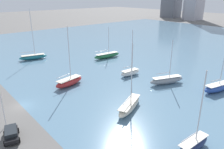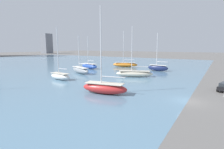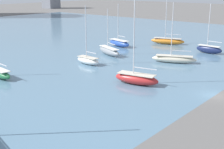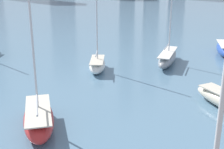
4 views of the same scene
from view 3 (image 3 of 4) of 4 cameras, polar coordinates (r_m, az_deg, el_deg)
The scene contains 8 objects.
ground_plane at distance 49.88m, azimuth 18.29°, elevation -3.69°, with size 500.00×500.00×0.00m, color #605E5B.
sailboat_red at distance 52.72m, azimuth 4.50°, elevation -0.70°, with size 4.00×8.18×14.08m.
sailboat_gray at distance 75.21m, azimuth -0.54°, elevation 4.35°, with size 5.21×9.20×10.88m.
sailboat_white at distance 66.26m, azimuth -4.41°, elevation 2.65°, with size 2.46×6.31×12.25m.
sailboat_cream at distance 68.80m, azimuth 11.27°, elevation 2.86°, with size 6.02×9.59×12.82m.
sailboat_navy at distance 80.66m, azimuth 17.31°, elevation 4.47°, with size 2.05×6.72×12.02m.
sailboat_blue at distance 86.04m, azimuth 1.35°, elevation 5.80°, with size 4.05×8.33×11.51m.
sailboat_orange at distance 90.98m, azimuth 10.12°, elevation 6.10°, with size 5.32×9.82×13.64m.
Camera 3 is at (-44.19, -16.72, 15.99)m, focal length 50.00 mm.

